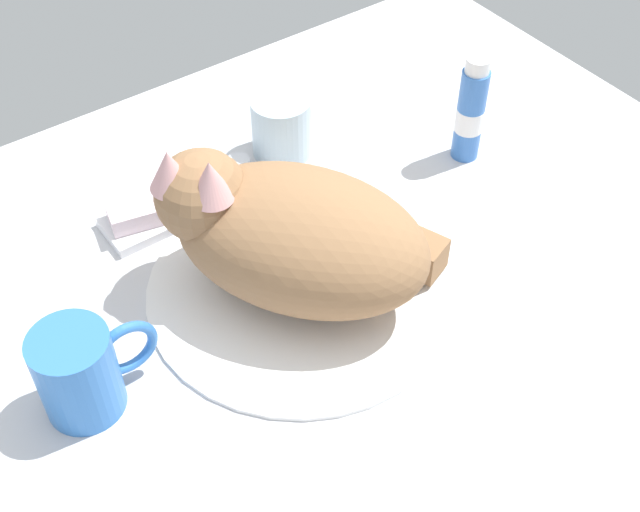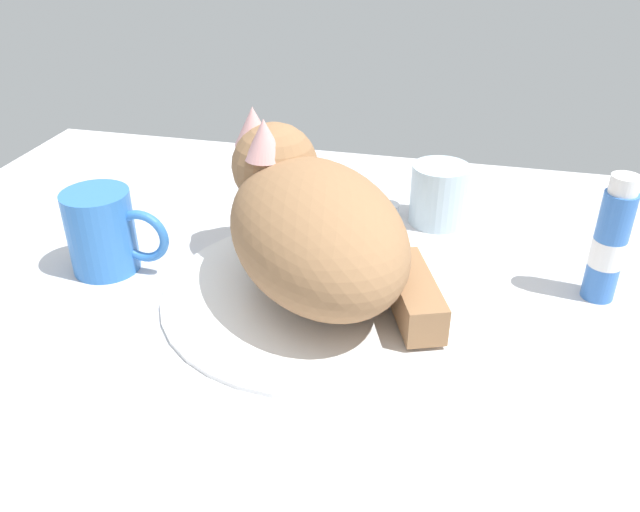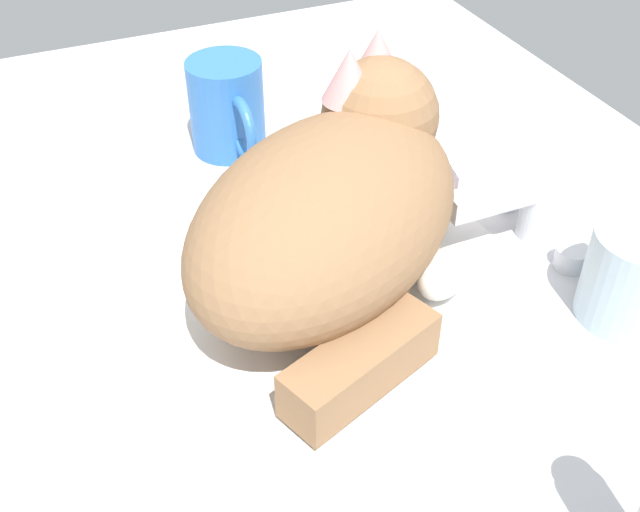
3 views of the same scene
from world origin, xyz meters
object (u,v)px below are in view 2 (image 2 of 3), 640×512
Objects in this scene: rinse_cup at (439,194)px; toothpaste_bottle at (610,243)px; coffee_mug at (106,230)px; soap_bar at (283,196)px; cat at (312,222)px; faucet at (351,198)px.

toothpaste_bottle is at bearing -37.06° from rinse_cup.
coffee_mug is 40.20cm from rinse_cup.
toothpaste_bottle is at bearing -16.96° from soap_bar.
rinse_cup is 22.51cm from toothpaste_bottle.
cat reaches higher than soap_bar.
coffee_mug reaches higher than soap_bar.
toothpaste_bottle reaches higher than soap_bar.
soap_bar is at bearing -174.43° from rinse_cup.
faucet is 31.44cm from toothpaste_bottle.
cat reaches higher than rinse_cup.
faucet is 30.23cm from coffee_mug.
cat is 2.25× the size of toothpaste_bottle.
cat reaches higher than coffee_mug.
toothpaste_bottle is (52.85, 6.27, 1.74)cm from coffee_mug.
coffee_mug is at bearing -142.73° from faucet.
soap_bar is at bearing 115.73° from cat.
rinse_cup is at bearing 29.42° from coffee_mug.
cat is 30.16cm from toothpaste_bottle.
cat is 23.49cm from coffee_mug.
coffee_mug is 23.43cm from soap_bar.
faucet is at bearing 3.04° from soap_bar.
soap_bar is (-8.19, 16.99, -5.65)cm from cat.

